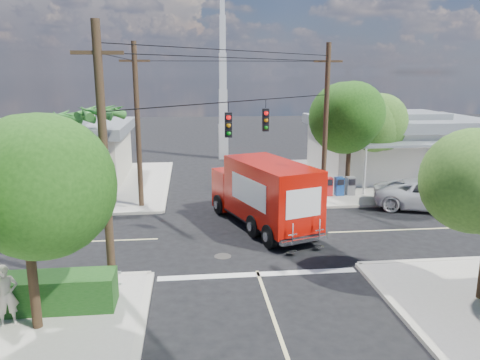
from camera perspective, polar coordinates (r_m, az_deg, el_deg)
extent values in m
plane|color=black|center=(21.88, 0.57, -6.80)|extent=(120.00, 120.00, 0.00)
cube|color=#A8A298|center=(34.98, 16.54, 0.33)|extent=(14.00, 14.00, 0.14)
cube|color=#BCB6A6|center=(32.93, 5.23, 0.06)|extent=(0.25, 14.00, 0.14)
cube|color=#BCB6A6|center=(28.85, 21.83, -2.70)|extent=(14.00, 0.25, 0.14)
cube|color=#A8A298|center=(33.40, -20.89, -0.57)|extent=(14.00, 14.00, 0.14)
cube|color=#BCB6A6|center=(32.33, -8.81, -0.29)|extent=(0.25, 14.00, 0.14)
cube|color=#BCB6A6|center=(26.92, -24.54, -4.04)|extent=(14.00, 0.25, 0.14)
cube|color=beige|center=(31.43, -1.58, -0.64)|extent=(0.12, 12.00, 0.01)
cube|color=beige|center=(25.06, 24.03, -5.36)|extent=(12.00, 0.12, 0.01)
cube|color=beige|center=(23.02, -25.19, -7.06)|extent=(12.00, 0.12, 0.01)
cube|color=silver|center=(17.93, 2.23, -11.41)|extent=(7.50, 0.40, 0.01)
cube|color=silver|center=(36.16, 18.31, 3.47)|extent=(11.00, 8.00, 3.40)
cube|color=gray|center=(35.90, 18.55, 6.70)|extent=(11.80, 8.80, 0.70)
cube|color=gray|center=(35.85, 18.60, 7.49)|extent=(6.05, 4.40, 0.50)
cube|color=gray|center=(31.65, 22.09, 4.10)|extent=(9.90, 1.80, 0.15)
cylinder|color=silver|center=(29.34, 14.99, 1.10)|extent=(0.12, 0.12, 2.90)
cube|color=beige|center=(34.77, -22.11, 2.65)|extent=(10.00, 8.00, 3.20)
cube|color=gray|center=(34.50, -22.38, 5.83)|extent=(10.80, 8.80, 0.70)
cube|color=gray|center=(34.45, -22.45, 6.65)|extent=(5.50, 4.40, 0.50)
cube|color=gray|center=(29.98, -24.76, 3.03)|extent=(9.00, 1.80, 0.15)
cylinder|color=silver|center=(28.43, -17.34, 0.37)|extent=(0.12, 0.12, 2.70)
cube|color=silver|center=(40.98, -2.05, 4.69)|extent=(0.80, 0.80, 3.00)
cube|color=silver|center=(40.66, -2.08, 8.88)|extent=(0.70, 0.70, 3.00)
cube|color=silver|center=(40.55, -2.11, 13.11)|extent=(0.60, 0.60, 3.00)
cube|color=silver|center=(40.67, -2.15, 17.34)|extent=(0.50, 0.50, 3.00)
cylinder|color=#422D1C|center=(14.75, -24.06, -9.73)|extent=(0.28, 0.28, 3.71)
sphere|color=#1B4610|center=(14.07, -24.92, -0.94)|extent=(3.71, 3.71, 3.71)
sphere|color=#1B4610|center=(14.33, -26.28, 0.12)|extent=(3.02, 3.02, 3.02)
sphere|color=#1B4610|center=(13.71, -23.88, -1.69)|extent=(3.25, 3.25, 3.25)
cylinder|color=#422D1C|center=(29.37, 13.07, 2.41)|extent=(0.28, 0.28, 4.10)
sphere|color=#1B4610|center=(29.03, 13.33, 7.38)|extent=(4.10, 4.10, 4.10)
sphere|color=#1B4610|center=(29.06, 12.47, 7.94)|extent=(3.33, 3.33, 3.33)
sphere|color=#1B4610|center=(28.88, 14.17, 7.06)|extent=(3.58, 3.58, 3.58)
cylinder|color=#422D1C|center=(32.36, 16.13, 2.73)|extent=(0.28, 0.28, 3.58)
sphere|color=#345F1D|center=(32.06, 16.39, 6.67)|extent=(3.58, 3.58, 3.58)
sphere|color=#345F1D|center=(32.07, 15.61, 7.13)|extent=(2.91, 2.91, 2.91)
sphere|color=#345F1D|center=(31.93, 17.16, 6.40)|extent=(3.14, 3.14, 3.14)
sphere|color=#345F1D|center=(16.52, 27.16, 0.49)|extent=(2.81, 2.81, 2.81)
cylinder|color=#422D1C|center=(28.80, -16.26, 2.94)|extent=(0.24, 0.24, 5.00)
cone|color=#2A6B26|center=(28.34, -14.79, 8.18)|extent=(0.50, 2.06, 0.98)
cone|color=#2A6B26|center=(29.08, -15.25, 8.26)|extent=(1.92, 1.68, 0.98)
cone|color=#2A6B26|center=(29.38, -16.68, 8.22)|extent=(2.12, 0.95, 0.98)
cone|color=#2A6B26|center=(29.02, -18.05, 8.07)|extent=(1.34, 2.07, 0.98)
cone|color=#2A6B26|center=(28.26, -18.36, 7.94)|extent=(1.34, 2.07, 0.98)
cone|color=#2A6B26|center=(27.66, -17.32, 7.91)|extent=(2.12, 0.95, 0.98)
cone|color=#2A6B26|center=(27.69, -15.70, 8.02)|extent=(1.92, 1.68, 0.98)
cylinder|color=#422D1C|center=(30.68, -19.45, 2.93)|extent=(0.24, 0.24, 4.60)
cone|color=#2A6B26|center=(30.19, -18.12, 7.47)|extent=(0.50, 2.06, 0.98)
cone|color=#2A6B26|center=(30.95, -18.48, 7.57)|extent=(1.92, 1.68, 0.98)
cone|color=#2A6B26|center=(31.28, -19.79, 7.52)|extent=(2.12, 0.95, 0.98)
cone|color=#2A6B26|center=(30.96, -21.10, 7.37)|extent=(1.34, 2.07, 0.98)
cone|color=#2A6B26|center=(30.21, -21.47, 7.22)|extent=(1.34, 2.07, 0.98)
cone|color=#2A6B26|center=(29.59, -20.56, 7.19)|extent=(2.12, 0.95, 0.98)
cone|color=#2A6B26|center=(29.58, -19.04, 7.31)|extent=(1.92, 1.68, 0.98)
cylinder|color=#473321|center=(15.76, -16.17, 1.84)|extent=(0.28, 0.28, 9.00)
cube|color=#473321|center=(15.50, -17.01, 14.63)|extent=(1.60, 0.12, 0.12)
cylinder|color=#473321|center=(26.92, 10.39, 6.58)|extent=(0.28, 0.28, 9.00)
cube|color=#473321|center=(26.77, 10.70, 14.04)|extent=(1.60, 0.12, 0.12)
cylinder|color=#473321|center=(25.96, -12.35, 6.26)|extent=(0.28, 0.28, 9.00)
cube|color=#473321|center=(25.80, -12.73, 14.00)|extent=(1.60, 0.12, 0.12)
cylinder|color=black|center=(20.63, 0.61, 9.63)|extent=(10.43, 10.43, 0.04)
cube|color=black|center=(19.83, -1.43, 6.74)|extent=(0.30, 0.24, 1.05)
sphere|color=red|center=(19.66, -1.40, 7.65)|extent=(0.20, 0.20, 0.20)
cube|color=black|center=(21.94, 3.14, 7.32)|extent=(0.30, 0.24, 1.05)
sphere|color=red|center=(21.78, 3.21, 8.15)|extent=(0.20, 0.20, 0.20)
cube|color=silver|center=(17.23, -24.27, -11.91)|extent=(5.94, 0.05, 0.08)
cube|color=silver|center=(17.07, -24.39, -10.68)|extent=(5.94, 0.05, 0.08)
cube|color=silver|center=(16.51, -14.85, -11.67)|extent=(0.09, 0.06, 1.00)
cube|color=#134212|center=(16.53, -25.85, -12.38)|extent=(6.20, 1.20, 1.10)
cube|color=red|center=(28.69, 10.67, -0.78)|extent=(0.50, 0.50, 1.10)
cube|color=navy|center=(28.90, 11.99, -0.74)|extent=(0.50, 0.50, 1.10)
cube|color=slate|center=(29.13, 13.30, -0.70)|extent=(0.50, 0.50, 1.10)
cube|color=black|center=(23.08, 2.70, -4.38)|extent=(4.53, 7.74, 0.24)
cube|color=#BE0F05|center=(25.38, -0.39, -0.97)|extent=(2.69, 2.29, 2.10)
cube|color=black|center=(25.88, -1.02, 0.17)|extent=(1.97, 0.89, 0.90)
cube|color=silver|center=(26.30, -1.18, -1.98)|extent=(2.10, 0.83, 0.33)
cube|color=#BE0F05|center=(21.97, 3.79, -1.42)|extent=(4.08, 6.00, 2.76)
cube|color=white|center=(22.54, 6.48, -0.73)|extent=(1.15, 3.24, 1.24)
cube|color=white|center=(21.38, 0.97, -1.40)|extent=(1.15, 3.24, 1.24)
cube|color=white|center=(19.64, 7.77, -2.83)|extent=(1.62, 0.59, 1.24)
cube|color=silver|center=(20.03, 7.83, -7.24)|extent=(2.24, 0.98, 0.17)
cube|color=silver|center=(19.46, 6.41, -6.62)|extent=(0.42, 0.20, 0.95)
cube|color=silver|center=(20.16, 9.65, -6.02)|extent=(0.42, 0.20, 0.95)
cylinder|color=black|center=(25.02, -2.52, -3.00)|extent=(0.63, 1.09, 1.05)
cylinder|color=black|center=(25.92, 1.94, -2.42)|extent=(0.63, 1.09, 1.05)
cylinder|color=black|center=(20.29, 3.67, -6.87)|extent=(0.63, 1.09, 1.05)
cylinder|color=black|center=(21.39, 8.82, -5.95)|extent=(0.63, 1.09, 1.05)
imported|color=silver|center=(27.83, 21.94, -1.70)|extent=(6.36, 4.48, 1.61)
imported|color=beige|center=(15.61, -26.62, -12.46)|extent=(0.80, 0.68, 1.85)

